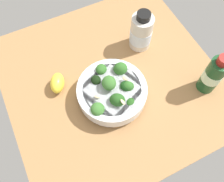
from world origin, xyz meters
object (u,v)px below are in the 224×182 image
bottle_tall (141,32)px  bottle_short (213,75)px  bowl_of_broccoli (112,91)px  lemon_wedge (57,83)px

bottle_tall → bottle_short: bottle_short is taller
bowl_of_broccoli → bottle_short: (9.43, 27.57, 3.05)cm
bowl_of_broccoli → bottle_tall: 22.22cm
lemon_wedge → bottle_tall: size_ratio=0.47×
bowl_of_broccoli → bottle_short: bearing=71.1°
lemon_wedge → bottle_tall: (-3.51, 30.58, 3.64)cm
bowl_of_broccoli → bottle_tall: size_ratio=1.44×
bottle_short → bottle_tall: bearing=-156.0°
bowl_of_broccoli → bottle_short: bottle_short is taller
bowl_of_broccoli → lemon_wedge: bearing=-127.9°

